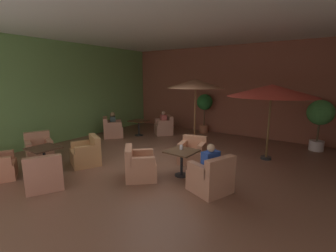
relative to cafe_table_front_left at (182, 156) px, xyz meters
name	(u,v)px	position (x,y,z in m)	size (l,w,h in m)	color
ground_plane	(159,164)	(-1.02, 0.38, -0.54)	(9.49, 9.87, 0.02)	brown
wall_back_brick	(223,91)	(-1.02, 5.28, 1.40)	(9.49, 0.08, 3.87)	brown
wall_left_accent	(62,92)	(-5.73, 0.38, 1.40)	(0.08, 9.87, 3.87)	#6C9A52
ceiling_slab	(157,24)	(-1.02, 0.38, 3.37)	(9.49, 9.87, 0.06)	silver
cafe_table_front_left	(182,156)	(0.00, 0.00, 0.00)	(0.74, 0.74, 0.68)	black
armchair_front_left_north	(193,153)	(-0.25, 1.05, -0.24)	(0.88, 0.87, 0.77)	tan
armchair_front_left_east	(139,166)	(-0.80, -0.73, -0.22)	(1.09, 1.10, 0.81)	tan
armchair_front_left_south	(211,178)	(1.01, -0.40, -0.21)	(1.00, 1.00, 0.87)	tan
cafe_table_front_right	(44,153)	(-3.19, -1.85, -0.01)	(0.73, 0.73, 0.68)	black
armchair_front_right_north	(39,150)	(-4.22, -1.45, -0.22)	(0.99, 0.95, 0.86)	tan
armchair_front_right_south	(45,175)	(-2.24, -2.37, -0.21)	(1.05, 1.04, 0.84)	#B6755B
armchair_front_right_west	(87,154)	(-2.72, -0.86, -0.22)	(1.02, 1.01, 0.84)	tan
cafe_table_mid_center	(139,124)	(-3.84, 2.72, -0.01)	(0.73, 0.73, 0.68)	black
armchair_mid_center_north	(164,127)	(-3.07, 3.57, -0.21)	(1.08, 1.07, 0.83)	tan
armchair_mid_center_east	(112,129)	(-4.59, 1.86, -0.20)	(1.06, 1.07, 0.86)	tan
patio_umbrella_tall_red	(196,84)	(-1.16, 2.86, 1.74)	(2.11, 2.11, 2.45)	#2D2D2D
patio_umbrella_center_beige	(272,91)	(1.52, 2.59, 1.59)	(2.58, 2.58, 2.31)	#2D2D2D
potted_tree_left_corner	(205,106)	(-1.72, 4.84, 0.72)	(0.71, 0.71, 1.78)	#AE6142
potted_tree_mid_left	(320,116)	(2.75, 4.55, 0.68)	(0.85, 0.85, 1.77)	silver
patron_blue_shirt	(113,120)	(-4.56, 1.89, 0.20)	(0.42, 0.41, 0.62)	#31413F
patron_by_window	(163,119)	(-3.10, 3.54, 0.17)	(0.44, 0.43, 0.60)	#B84F48
patron_with_friend	(211,160)	(0.97, -0.39, 0.19)	(0.35, 0.44, 0.64)	#26459D
iced_drink_cup	(181,147)	(-0.08, 0.10, 0.20)	(0.08, 0.08, 0.11)	white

